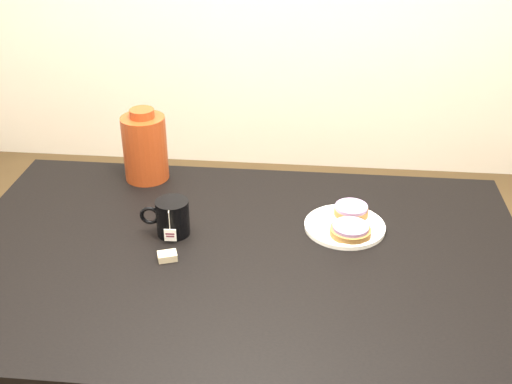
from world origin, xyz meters
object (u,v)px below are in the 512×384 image
bagel_front (350,230)px  teabag_pouch (167,256)px  table (240,281)px  bagel_back (351,210)px  plate (345,226)px  bagel_package (145,147)px  mug (172,217)px

bagel_front → teabag_pouch: bagel_front is taller
table → bagel_back: (0.27, 0.19, 0.11)m
table → bagel_back: bagel_back is taller
plate → bagel_front: size_ratio=1.69×
plate → bagel_package: bagel_package is taller
plate → mug: bearing=-171.2°
table → mug: 0.23m
table → mug: size_ratio=10.93×
table → bagel_front: bearing=19.2°
plate → teabag_pouch: (-0.42, -0.18, 0.00)m
plate → mug: (-0.44, -0.07, 0.04)m
table → bagel_package: (-0.32, 0.37, 0.18)m
teabag_pouch → bagel_back: bearing=28.1°
mug → table: bearing=-25.0°
bagel_front → plate: bearing=104.6°
bagel_front → bagel_package: 0.65m
bagel_front → teabag_pouch: 0.46m
table → plate: size_ratio=6.76×
plate → mug: 0.44m
bagel_back → mug: 0.47m
plate → bagel_back: size_ratio=1.98×
table → bagel_package: size_ratio=6.50×
plate → bagel_front: bearing=-75.4°
mug → bagel_front: bearing=-0.4°
plate → mug: size_ratio=1.62×
mug → bagel_package: 0.33m
bagel_front → mug: size_ratio=0.95×
bagel_front → bagel_back: bearing=87.3°
bagel_front → mug: (-0.45, -0.02, 0.02)m
bagel_package → teabag_pouch: bearing=-69.7°
table → bagel_back: bearing=35.1°
table → plate: plate is taller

